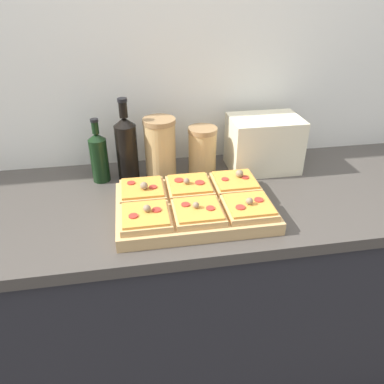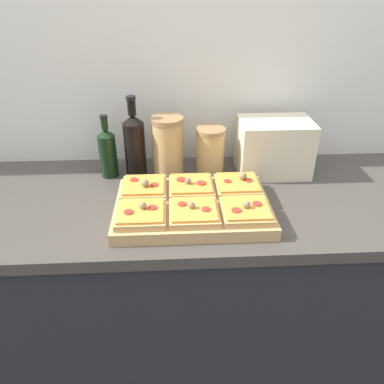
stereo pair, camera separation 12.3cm
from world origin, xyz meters
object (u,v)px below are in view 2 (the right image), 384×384
wine_bottle (135,144)px  grain_jar_short (210,151)px  grain_jar_tall (168,147)px  toaster_oven (274,147)px  cutting_board (192,207)px  olive_oil_bottle (108,152)px

wine_bottle → grain_jar_short: wine_bottle is taller
grain_jar_short → grain_jar_tall: bearing=-180.0°
grain_jar_short → toaster_oven: 0.25m
wine_bottle → toaster_oven: wine_bottle is taller
cutting_board → wine_bottle: (-0.20, 0.28, 0.11)m
grain_jar_short → toaster_oven: size_ratio=0.63×
olive_oil_bottle → grain_jar_short: 0.39m
olive_oil_bottle → grain_jar_tall: size_ratio=1.05×
grain_jar_short → toaster_oven: bearing=-0.2°
olive_oil_bottle → cutting_board: bearing=-42.7°
cutting_board → grain_jar_tall: size_ratio=2.17×
grain_jar_tall → toaster_oven: size_ratio=0.78×
wine_bottle → grain_jar_tall: bearing=-0.0°
olive_oil_bottle → grain_jar_tall: (0.23, -0.00, 0.02)m
grain_jar_short → wine_bottle: bearing=180.0°
olive_oil_bottle → toaster_oven: 0.63m
cutting_board → toaster_oven: (0.33, 0.28, 0.08)m
wine_bottle → grain_jar_tall: size_ratio=1.35×
cutting_board → toaster_oven: size_ratio=1.69×
wine_bottle → toaster_oven: bearing=-0.1°
grain_jar_tall → toaster_oven: (0.41, -0.00, -0.01)m
cutting_board → olive_oil_bottle: size_ratio=2.06×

